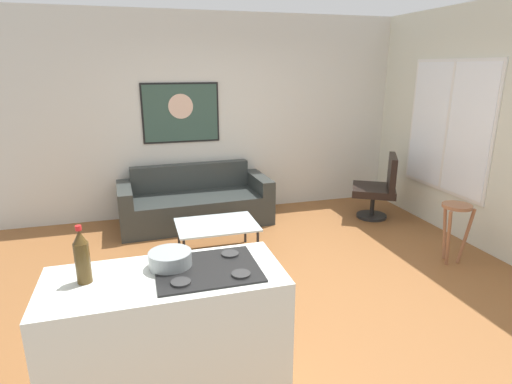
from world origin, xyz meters
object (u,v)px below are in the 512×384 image
soda_bottle (82,257)px  wall_painting (181,113)px  armchair (379,187)px  mixing_bowl (170,260)px  coffee_table (217,226)px  bar_stool (455,219)px  couch (195,204)px

soda_bottle → wall_painting: wall_painting is taller
armchair → soda_bottle: 4.52m
mixing_bowl → wall_painting: size_ratio=0.24×
coffee_table → soda_bottle: 2.49m
mixing_bowl → wall_painting: bearing=82.1°
bar_stool → soda_bottle: size_ratio=2.00×
soda_bottle → coffee_table: bearing=61.5°
armchair → wall_painting: (-2.61, 0.96, 1.02)m
armchair → soda_bottle: (-3.58, -2.68, 0.63)m
armchair → soda_bottle: size_ratio=2.72×
mixing_bowl → coffee_table: bearing=72.0°
coffee_table → soda_bottle: bearing=-118.5°
coffee_table → bar_stool: bearing=-20.2°
coffee_table → soda_bottle: soda_bottle is taller
couch → soda_bottle: size_ratio=6.09×
couch → mixing_bowl: bearing=-100.5°
coffee_table → mixing_bowl: 2.24m
couch → armchair: 2.59m
couch → bar_stool: size_ratio=3.04×
armchair → wall_painting: size_ratio=0.86×
soda_bottle → armchair: bearing=36.8°
couch → soda_bottle: 3.49m
soda_bottle → mixing_bowl: (0.47, 0.05, -0.10)m
couch → bar_stool: 3.24m
bar_stool → mixing_bowl: mixing_bowl is taller
couch → armchair: armchair is taller
soda_bottle → mixing_bowl: 0.49m
armchair → bar_stool: (-0.01, -1.49, 0.06)m
coffee_table → armchair: (2.44, 0.59, 0.10)m
coffee_table → soda_bottle: (-1.14, -2.09, 0.73)m
armchair → soda_bottle: soda_bottle is taller
coffee_table → armchair: bearing=13.5°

